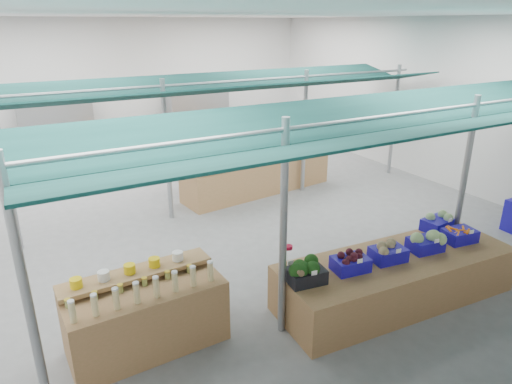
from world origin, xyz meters
TOP-DOWN VIEW (x-y plane):
  - floor at (0.00, 0.00)m, footprint 13.00×13.00m
  - hall at (0.00, 1.44)m, footprint 13.00×13.00m
  - pole_grid at (0.75, -1.75)m, footprint 10.00×4.60m
  - awnings at (0.75, -1.75)m, footprint 9.50×7.08m
  - back_shelving_left at (-2.50, 6.00)m, footprint 2.00×0.50m
  - back_shelving_right at (2.00, 6.00)m, footprint 2.00×0.50m
  - bottle_shelf at (-2.71, -3.38)m, footprint 2.02×1.24m
  - veg_counter at (0.93, -4.22)m, footprint 3.84×1.51m
  - fruit_counter at (1.48, 1.00)m, footprint 4.02×1.37m
  - far_counter at (1.19, 3.54)m, footprint 5.51×3.00m
  - vendor_left at (0.28, 2.10)m, footprint 0.61×0.44m
  - vendor_right at (2.08, 2.10)m, footprint 0.83×0.68m
  - crate_broccoli at (-0.69, -4.11)m, footprint 0.54×0.44m
  - crate_beets at (0.04, -4.16)m, footprint 0.54×0.44m
  - crate_celeriac at (0.72, -4.21)m, footprint 0.54×0.44m
  - crate_cabbage at (1.45, -4.26)m, footprint 0.54×0.44m
  - crate_carrots at (2.18, -4.31)m, footprint 0.54×0.44m
  - sparrow at (-0.86, -4.23)m, footprint 0.12×0.09m
  - pole_ribbon at (-0.73, -3.74)m, footprint 0.12×0.12m
  - apple_heap_yellow at (0.55, 0.80)m, footprint 2.01×1.10m
  - apple_heap_red at (2.28, 1.00)m, footprint 1.62×1.01m
  - pineapple at (3.26, 1.11)m, footprint 0.14×0.14m
  - crate_extra at (2.21, -3.84)m, footprint 0.53×0.43m

SIDE VIEW (x-z plane):
  - floor at x=0.00m, z-range 0.00..0.00m
  - veg_counter at x=0.93m, z-range 0.00..0.73m
  - fruit_counter at x=1.48m, z-range 0.00..0.84m
  - bottle_shelf at x=-2.71m, z-range -0.11..1.06m
  - far_counter at x=1.19m, z-range 0.00..0.99m
  - vendor_left at x=0.28m, z-range 0.00..1.58m
  - vendor_right at x=2.08m, z-range 0.00..1.58m
  - crate_carrots at x=2.18m, z-range 0.70..0.99m
  - crate_beets at x=0.04m, z-range 0.72..1.01m
  - crate_celeriac at x=0.72m, z-range 0.72..1.03m
  - crate_extra at x=2.21m, z-range 0.72..1.04m
  - crate_broccoli at x=-0.69m, z-range 0.71..1.06m
  - crate_cabbage at x=1.45m, z-range 0.71..1.06m
  - sparrow at x=-0.86m, z-range 0.92..1.04m
  - back_shelving_left at x=-2.50m, z-range 0.00..2.00m
  - back_shelving_right at x=2.00m, z-range 0.00..2.00m
  - apple_heap_yellow at x=0.55m, z-range 0.87..1.15m
  - apple_heap_red at x=2.28m, z-range 0.87..1.15m
  - pineapple at x=3.26m, z-range 0.83..1.22m
  - pole_ribbon at x=-0.73m, z-range 0.94..1.22m
  - pole_grid at x=0.75m, z-range 0.31..3.31m
  - hall at x=0.00m, z-range -3.85..9.15m
  - awnings at x=0.75m, z-range 2.63..2.93m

